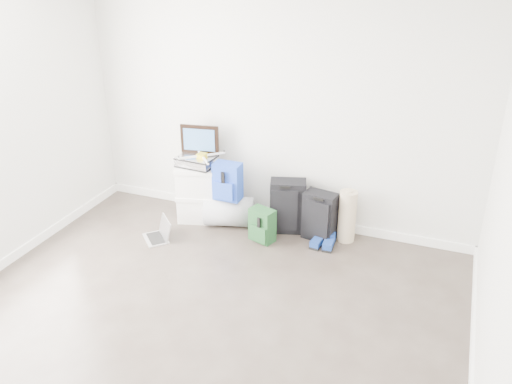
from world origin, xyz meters
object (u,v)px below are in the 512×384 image
at_px(carry_on, 320,216).
at_px(laptop, 160,234).
at_px(duffel_bag, 229,211).
at_px(large_suitcase, 287,206).
at_px(boxes_stack, 198,192).
at_px(briefcase, 197,161).

xyz_separation_m(carry_on, laptop, (-1.65, -0.65, -0.22)).
xyz_separation_m(duffel_bag, carry_on, (1.06, 0.06, 0.10)).
bearing_deg(carry_on, large_suitcase, -176.65).
xyz_separation_m(boxes_stack, briefcase, (0.00, 0.00, 0.40)).
bearing_deg(boxes_stack, carry_on, -13.72).
relative_size(carry_on, laptop, 1.39).
relative_size(duffel_bag, large_suitcase, 0.91).
height_order(boxes_stack, duffel_bag, boxes_stack).
bearing_deg(carry_on, laptop, -148.16).
bearing_deg(briefcase, carry_on, 5.81).
relative_size(large_suitcase, carry_on, 1.11).
height_order(carry_on, laptop, carry_on).
bearing_deg(large_suitcase, duffel_bag, 172.39).
distance_m(briefcase, carry_on, 1.53).
distance_m(large_suitcase, carry_on, 0.39).
xyz_separation_m(briefcase, duffel_bag, (0.40, -0.02, -0.56)).
height_order(boxes_stack, briefcase, briefcase).
bearing_deg(duffel_bag, large_suitcase, -6.22).
bearing_deg(boxes_stack, briefcase, -15.51).
xyz_separation_m(boxes_stack, laptop, (-0.19, -0.60, -0.28)).
relative_size(boxes_stack, large_suitcase, 1.10).
height_order(duffel_bag, large_suitcase, large_suitcase).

